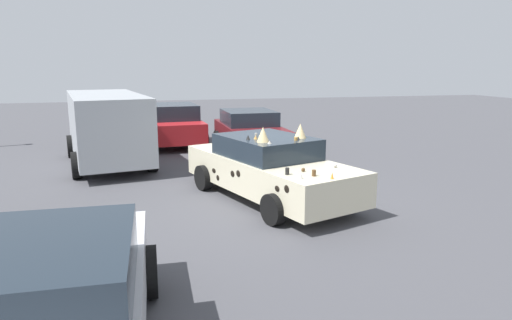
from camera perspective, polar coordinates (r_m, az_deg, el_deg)
name	(u,v)px	position (r m, az deg, el deg)	size (l,w,h in m)	color
ground_plane	(269,198)	(10.24, 1.64, -4.85)	(60.00, 60.00, 0.00)	#47474C
art_car_decorated	(269,168)	(10.07, 1.60, -0.95)	(5.00, 3.18, 1.71)	beige
parked_van_near_right	(107,125)	(14.28, -18.24, 4.20)	(5.46, 2.86, 2.11)	#9EA3A8
parked_sedan_far_right	(173,124)	(17.47, -10.37, 4.48)	(4.44, 2.28, 1.52)	red
parked_sedan_behind_left	(250,132)	(15.22, -0.74, 3.53)	(4.09, 2.06, 1.45)	#5B1419
parked_sedan_row_back_center	(49,307)	(4.86, -24.61, -16.50)	(4.30, 2.06, 1.43)	silver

